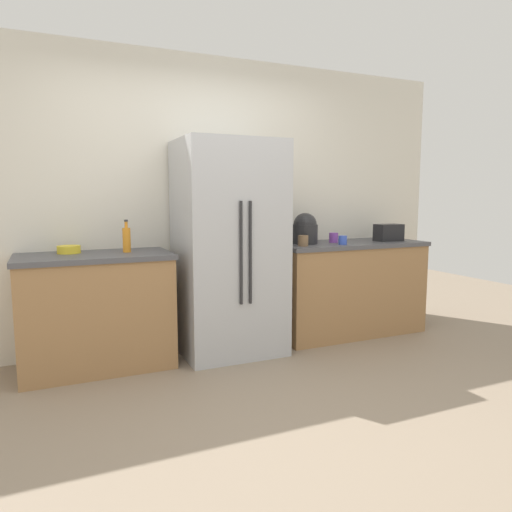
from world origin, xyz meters
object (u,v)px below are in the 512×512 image
Objects in this scene: bottle_a at (127,239)px; rice_cooker at (305,229)px; cup_c at (334,238)px; cup_b at (343,240)px; refrigerator at (229,248)px; cup_a at (303,241)px; toaster at (389,233)px; bowl_a at (69,249)px.

rice_cooker is at bearing 0.87° from bottle_a.
bottle_a is 1.98m from cup_c.
cup_c is (0.03, 0.20, 0.01)m from cup_b.
cup_b is at bearing -98.69° from cup_c.
cup_a is at bearing -7.26° from refrigerator.
toaster reaches higher than bowl_a.
cup_c is (1.98, 0.01, -0.06)m from bottle_a.
refrigerator is 18.89× the size of cup_a.
rice_cooker is at bearing 55.90° from cup_a.
bottle_a is 2.70× the size of cup_a.
bottle_a is 1.47× the size of bowl_a.
cup_c reaches higher than bowl_a.
refrigerator reaches higher than cup_a.
refrigerator is 6.75× the size of toaster.
refrigerator is 10.25× the size of bowl_a.
toaster is 0.64m from cup_b.
cup_a is 1.02× the size of cup_c.
toaster is 1.03× the size of bottle_a.
cup_a reaches higher than cup_b.
cup_a reaches higher than cup_c.
bowl_a is (-2.10, 0.09, -0.11)m from rice_cooker.
cup_b is at bearing -5.72° from bottle_a.
toaster is at bearing 4.62° from cup_a.
cup_a is at bearing -8.06° from bowl_a.
cup_c is (0.31, -0.02, -0.09)m from rice_cooker.
refrigerator is 0.83m from rice_cooker.
rice_cooker is 2.11m from bowl_a.
refrigerator reaches higher than rice_cooker.
cup_c is at bearing 171.78° from toaster.
cup_b is 2.40m from bowl_a.
bowl_a is at bearing 172.61° from cup_b.
bowl_a is (-1.97, 0.28, -0.02)m from cup_a.
cup_a is (1.54, -0.17, -0.06)m from bottle_a.
rice_cooker reaches higher than toaster.
cup_a is at bearing -124.10° from rice_cooker.
toaster is at bearing 10.21° from cup_b.
bottle_a is at bearing -179.84° from cup_c.
toaster reaches higher than cup_c.
refrigerator is 19.36× the size of cup_c.
refrigerator reaches higher than cup_b.
rice_cooker is at bearing 7.23° from refrigerator.
cup_a is 1.99m from bowl_a.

